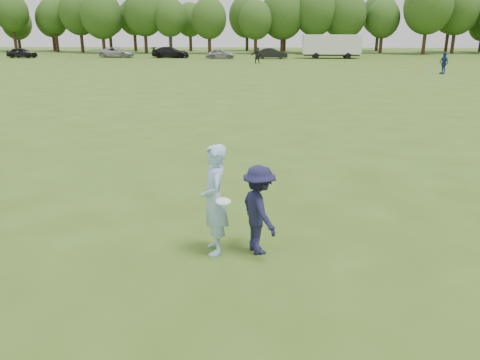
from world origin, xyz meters
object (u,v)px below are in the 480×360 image
at_px(car_c, 117,52).
at_px(field_cone, 418,68).
at_px(thrower, 214,200).
at_px(car_d, 170,52).
at_px(player_far_b, 444,63).
at_px(car_a, 22,53).
at_px(cargo_trailer, 331,45).
at_px(player_far_d, 257,55).
at_px(car_f, 272,53).
at_px(defender, 259,210).
at_px(car_e, 220,54).

xyz_separation_m(car_c, field_cone, (37.54, -18.54, -0.55)).
bearing_deg(thrower, car_d, 178.94).
distance_m(player_far_b, car_a, 55.82).
bearing_deg(field_cone, cargo_trailer, 110.40).
height_order(player_far_d, car_d, player_far_d).
xyz_separation_m(thrower, field_cone, (16.46, 42.64, -0.89)).
relative_size(car_c, car_f, 1.16).
bearing_deg(thrower, player_far_d, 167.19).
bearing_deg(player_far_d, player_far_b, -41.63).
height_order(thrower, player_far_b, thrower).
xyz_separation_m(defender, player_far_b, (16.30, 37.34, 0.14)).
bearing_deg(car_d, player_far_b, -125.94).
relative_size(defender, car_e, 0.43).
distance_m(car_f, cargo_trailer, 8.50).
relative_size(car_e, field_cone, 13.23).
relative_size(player_far_b, cargo_trailer, 0.22).
height_order(thrower, cargo_trailer, cargo_trailer).
bearing_deg(thrower, cargo_trailer, 157.63).
distance_m(car_a, cargo_trailer, 44.04).
xyz_separation_m(car_a, car_d, (21.21, 1.27, 0.05)).
xyz_separation_m(thrower, car_c, (-21.08, 61.17, -0.34)).
distance_m(player_far_d, car_f, 9.20).
xyz_separation_m(player_far_b, car_c, (-38.21, 23.79, -0.29)).
height_order(player_far_d, car_e, player_far_d).
relative_size(player_far_b, car_a, 0.47).
height_order(thrower, field_cone, thrower).
bearing_deg(defender, car_e, -19.94).
bearing_deg(car_a, car_d, -80.04).
distance_m(car_c, cargo_trailer, 30.85).
bearing_deg(field_cone, car_c, 153.72).
distance_m(car_a, car_e, 28.49).
height_order(car_a, car_f, car_f).
bearing_deg(cargo_trailer, thrower, -99.12).
bearing_deg(player_far_b, cargo_trailer, -179.18).
xyz_separation_m(player_far_b, car_f, (-15.70, 21.92, -0.27)).
xyz_separation_m(field_cone, cargo_trailer, (-6.72, 18.06, 1.63)).
distance_m(player_far_b, cargo_trailer, 24.47).
bearing_deg(defender, player_far_d, -24.97).
height_order(player_far_d, car_f, player_far_d).
height_order(field_cone, cargo_trailer, cargo_trailer).
bearing_deg(car_e, player_far_b, -138.34).
distance_m(player_far_d, car_e, 10.11).
bearing_deg(car_e, car_d, 72.25).
relative_size(thrower, car_e, 0.52).
relative_size(car_a, cargo_trailer, 0.47).
relative_size(defender, field_cone, 5.64).
relative_size(player_far_d, car_c, 0.38).
bearing_deg(car_f, player_far_b, -144.27).
distance_m(defender, car_a, 68.77).
xyz_separation_m(player_far_d, cargo_trailer, (10.13, 10.41, 0.83)).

